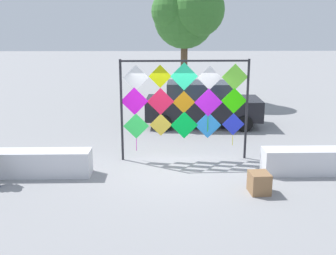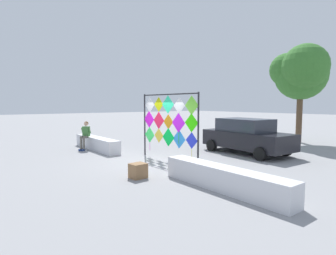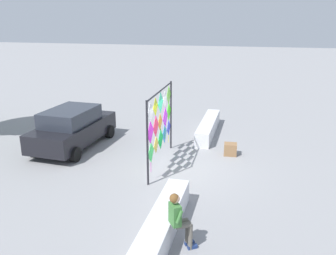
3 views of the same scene
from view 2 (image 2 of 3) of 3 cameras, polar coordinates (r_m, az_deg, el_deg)
The scene contains 8 objects.
ground at distance 11.73m, azimuth -3.61°, elevation -7.10°, with size 120.00×120.00×0.00m, color gray.
plaza_ledge_left at distance 15.26m, azimuth -14.50°, elevation -3.18°, with size 4.30×0.63×0.66m, color silver.
plaza_ledge_right at distance 8.11m, azimuth 11.32°, elevation -10.27°, with size 4.30×0.63×0.66m, color silver.
kite_display_rack at distance 11.73m, azimuth 0.09°, elevation 1.57°, with size 3.63×0.14×2.89m.
seated_vendor at distance 15.23m, azimuth -16.72°, elevation -1.13°, with size 0.67×0.73×1.51m.
parked_car at distance 14.13m, azimuth 15.89°, elevation -1.66°, with size 4.50×2.31×1.71m.
cardboard_box_large at distance 9.25m, azimuth -6.19°, elevation -8.85°, with size 0.44×0.51×0.49m, color olive.
tree_palm_like at distance 19.09m, azimuth 25.54°, elevation 10.39°, with size 3.63×3.65×5.93m.
Camera 2 is at (9.50, -6.43, 2.45)m, focal length 29.56 mm.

